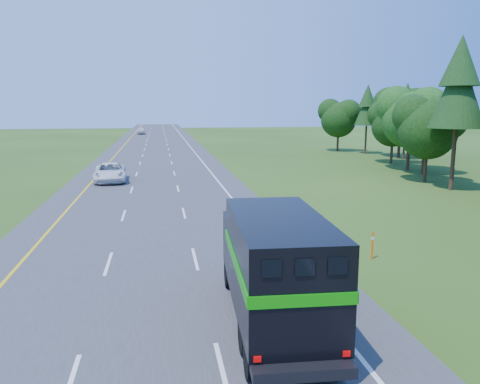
{
  "coord_description": "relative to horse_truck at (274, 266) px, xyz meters",
  "views": [
    {
      "loc": [
        0.44,
        0.47,
        6.56
      ],
      "look_at": [
        4.92,
        26.39,
        1.75
      ],
      "focal_mm": 35.0,
      "sensor_mm": 36.0,
      "label": 1
    }
  ],
  "objects": [
    {
      "name": "delineator",
      "position": [
        5.75,
        5.43,
        -1.27
      ],
      "size": [
        0.1,
        0.05,
        1.21
      ],
      "color": "#FF600D",
      "rests_on": "ground"
    },
    {
      "name": "horse_truck",
      "position": [
        0.0,
        0.0,
        0.0
      ],
      "size": [
        2.9,
        8.05,
        3.51
      ],
      "rotation": [
        0.0,
        0.0,
        -0.06
      ],
      "color": "black",
      "rests_on": "road"
    },
    {
      "name": "lane_markings",
      "position": [
        -3.7,
        36.67,
        -1.87
      ],
      "size": [
        11.15,
        260.0,
        0.01
      ],
      "color": "yellow",
      "rests_on": "road"
    },
    {
      "name": "white_suv",
      "position": [
        -7.61,
        29.41,
        -1.07
      ],
      "size": [
        3.08,
        5.98,
        1.61
      ],
      "primitive_type": "imported",
      "rotation": [
        0.0,
        0.0,
        0.07
      ],
      "color": "white",
      "rests_on": "road"
    },
    {
      "name": "far_car",
      "position": [
        -7.41,
        102.6,
        -1.08
      ],
      "size": [
        2.11,
        4.75,
        1.59
      ],
      "primitive_type": "imported",
      "rotation": [
        0.0,
        0.0,
        0.05
      ],
      "color": "silver",
      "rests_on": "road"
    },
    {
      "name": "road",
      "position": [
        -3.7,
        36.67,
        -1.9
      ],
      "size": [
        15.0,
        260.0,
        0.04
      ],
      "primitive_type": "cube",
      "color": "#38383A",
      "rests_on": "ground"
    }
  ]
}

